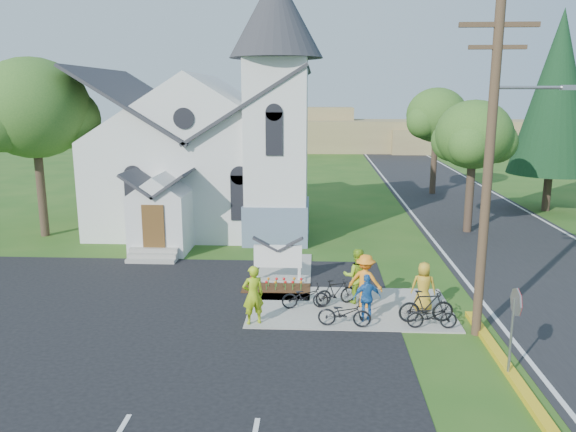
# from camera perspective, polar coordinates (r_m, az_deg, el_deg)

# --- Properties ---
(ground) EXTENTS (120.00, 120.00, 0.00)m
(ground) POSITION_cam_1_polar(r_m,az_deg,el_deg) (19.49, 1.89, -9.79)
(ground) COLOR #255217
(ground) RESTS_ON ground
(parking_lot) EXTENTS (20.00, 16.00, 0.02)m
(parking_lot) POSITION_cam_1_polar(r_m,az_deg,el_deg) (19.09, -20.17, -11.03)
(parking_lot) COLOR black
(parking_lot) RESTS_ON ground
(road) EXTENTS (8.00, 90.00, 0.02)m
(road) POSITION_cam_1_polar(r_m,az_deg,el_deg) (35.22, 18.87, -0.36)
(road) COLOR black
(road) RESTS_ON ground
(sidewalk) EXTENTS (7.00, 4.00, 0.05)m
(sidewalk) POSITION_cam_1_polar(r_m,az_deg,el_deg) (19.98, 6.28, -9.21)
(sidewalk) COLOR gray
(sidewalk) RESTS_ON ground
(church) EXTENTS (12.35, 12.00, 13.00)m
(church) POSITION_cam_1_polar(r_m,az_deg,el_deg) (31.15, -7.83, 8.36)
(church) COLOR silver
(church) RESTS_ON ground
(church_sign) EXTENTS (2.20, 0.40, 1.70)m
(church_sign) POSITION_cam_1_polar(r_m,az_deg,el_deg) (22.22, -1.04, -4.17)
(church_sign) COLOR gray
(church_sign) RESTS_ON ground
(flower_bed) EXTENTS (2.60, 1.10, 0.07)m
(flower_bed) POSITION_cam_1_polar(r_m,az_deg,el_deg) (21.67, -1.19, -7.36)
(flower_bed) COLOR #33180D
(flower_bed) RESTS_ON ground
(utility_pole) EXTENTS (3.45, 0.28, 10.00)m
(utility_pole) POSITION_cam_1_polar(r_m,az_deg,el_deg) (17.42, 19.93, 5.24)
(utility_pole) COLOR #443322
(utility_pole) RESTS_ON ground
(stop_sign) EXTENTS (0.11, 0.76, 2.48)m
(stop_sign) POSITION_cam_1_polar(r_m,az_deg,el_deg) (15.78, 22.03, -9.20)
(stop_sign) COLOR gray
(stop_sign) RESTS_ON ground
(tree_lot_corner) EXTENTS (5.60, 5.60, 9.15)m
(tree_lot_corner) POSITION_cam_1_polar(r_m,az_deg,el_deg) (31.50, -24.44, 9.91)
(tree_lot_corner) COLOR #3B2B20
(tree_lot_corner) RESTS_ON ground
(tree_road_near) EXTENTS (4.00, 4.00, 7.05)m
(tree_road_near) POSITION_cam_1_polar(r_m,az_deg,el_deg) (31.23, 18.34, 7.79)
(tree_road_near) COLOR #3B2B20
(tree_road_near) RESTS_ON ground
(tree_road_mid) EXTENTS (4.40, 4.40, 7.80)m
(tree_road_mid) POSITION_cam_1_polar(r_m,az_deg,el_deg) (42.98, 14.85, 9.83)
(tree_road_mid) COLOR #3B2B20
(tree_road_mid) RESTS_ON ground
(conifer) EXTENTS (5.20, 5.20, 12.40)m
(conifer) POSITION_cam_1_polar(r_m,az_deg,el_deg) (38.94, 25.65, 11.20)
(conifer) COLOR #3B2B20
(conifer) RESTS_ON ground
(distant_hills) EXTENTS (61.00, 10.00, 5.60)m
(distant_hills) POSITION_cam_1_polar(r_m,az_deg,el_deg) (74.63, 5.34, 8.28)
(distant_hills) COLOR olive
(distant_hills) RESTS_ON ground
(cyclist_0) EXTENTS (0.83, 0.71, 1.94)m
(cyclist_0) POSITION_cam_1_polar(r_m,az_deg,el_deg) (18.19, -3.57, -8.00)
(cyclist_0) COLOR #9DBF16
(cyclist_0) RESTS_ON sidewalk
(bike_0) EXTENTS (1.70, 0.81, 0.86)m
(bike_0) POSITION_cam_1_polar(r_m,az_deg,el_deg) (19.60, 1.76, -8.15)
(bike_0) COLOR black
(bike_0) RESTS_ON sidewalk
(cyclist_1) EXTENTS (1.00, 0.80, 1.97)m
(cyclist_1) POSITION_cam_1_polar(r_m,az_deg,el_deg) (20.10, 6.97, -6.03)
(cyclist_1) COLOR #8ABC23
(cyclist_1) RESTS_ON sidewalk
(bike_1) EXTENTS (1.60, 1.03, 0.94)m
(bike_1) POSITION_cam_1_polar(r_m,az_deg,el_deg) (19.94, 4.88, -7.71)
(bike_1) COLOR black
(bike_1) RESTS_ON sidewalk
(cyclist_2) EXTENTS (0.98, 0.55, 1.59)m
(cyclist_2) POSITION_cam_1_polar(r_m,az_deg,el_deg) (18.60, 8.03, -8.22)
(cyclist_2) COLOR #2363B0
(cyclist_2) RESTS_ON sidewalk
(bike_2) EXTENTS (1.73, 0.72, 0.89)m
(bike_2) POSITION_cam_1_polar(r_m,az_deg,el_deg) (18.21, 5.75, -9.79)
(bike_2) COLOR black
(bike_2) RESTS_ON sidewalk
(cyclist_3) EXTENTS (1.38, 1.09, 1.88)m
(cyclist_3) POSITION_cam_1_polar(r_m,az_deg,el_deg) (19.75, 7.86, -6.53)
(cyclist_3) COLOR orange
(cyclist_3) RESTS_ON sidewalk
(bike_3) EXTENTS (1.86, 0.71, 1.09)m
(bike_3) POSITION_cam_1_polar(r_m,az_deg,el_deg) (18.94, 13.86, -8.89)
(bike_3) COLOR black
(bike_3) RESTS_ON sidewalk
(cyclist_4) EXTENTS (0.90, 0.65, 1.71)m
(cyclist_4) POSITION_cam_1_polar(r_m,az_deg,el_deg) (19.80, 13.61, -6.98)
(cyclist_4) COLOR gold
(cyclist_4) RESTS_ON sidewalk
(bike_4) EXTENTS (1.59, 0.58, 0.83)m
(bike_4) POSITION_cam_1_polar(r_m,az_deg,el_deg) (18.57, 14.42, -9.79)
(bike_4) COLOR black
(bike_4) RESTS_ON sidewalk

